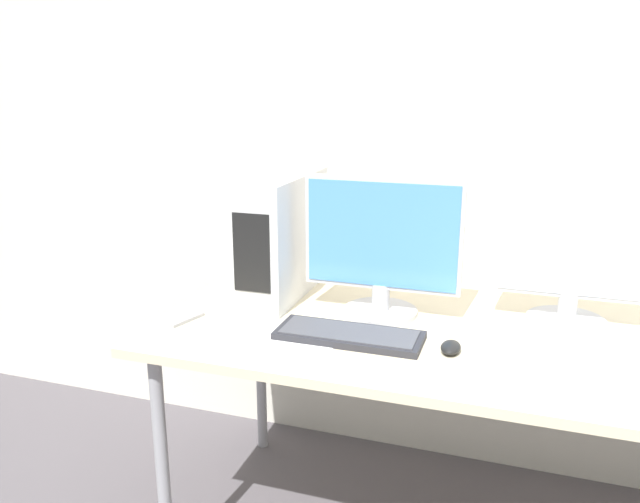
{
  "coord_description": "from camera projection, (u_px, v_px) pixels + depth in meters",
  "views": [
    {
      "loc": [
        -0.24,
        -1.31,
        1.48
      ],
      "look_at": [
        -0.82,
        0.44,
        0.97
      ],
      "focal_mm": 35.0,
      "sensor_mm": 36.0,
      "label": 1
    }
  ],
  "objects": [
    {
      "name": "desk",
      "position": [
        602.0,
        360.0,
        1.73
      ],
      "size": [
        2.56,
        0.89,
        0.77
      ],
      "color": "beige",
      "rests_on": "ground_plane"
    },
    {
      "name": "wall_back",
      "position": [
        608.0,
        120.0,
        2.09
      ],
      "size": [
        8.0,
        0.07,
        2.7
      ],
      "color": "beige",
      "rests_on": "ground_plane"
    },
    {
      "name": "keyboard",
      "position": [
        349.0,
        335.0,
        1.76
      ],
      "size": [
        0.41,
        0.16,
        0.02
      ],
      "color": "#28282D",
      "rests_on": "desk"
    },
    {
      "name": "monitor_main",
      "position": [
        382.0,
        247.0,
        1.9
      ],
      "size": [
        0.48,
        0.23,
        0.43
      ],
      "color": "#B7B7BC",
      "rests_on": "desk"
    },
    {
      "name": "cell_phone",
      "position": [
        182.0,
        318.0,
        1.9
      ],
      "size": [
        0.1,
        0.14,
        0.01
      ],
      "rotation": [
        0.0,
        0.0,
        -0.28
      ],
      "color": "#99999E",
      "rests_on": "desk"
    },
    {
      "name": "paper_sheet_left",
      "position": [
        294.0,
        347.0,
        1.7
      ],
      "size": [
        0.26,
        0.33,
        0.0
      ],
      "rotation": [
        0.0,
        0.0,
        0.17
      ],
      "color": "white",
      "rests_on": "desk"
    },
    {
      "name": "monitor_right_near",
      "position": [
        573.0,
        260.0,
        1.82
      ],
      "size": [
        0.44,
        0.23,
        0.41
      ],
      "color": "#B7B7BC",
      "rests_on": "desk"
    },
    {
      "name": "pc_tower",
      "position": [
        281.0,
        235.0,
        2.1
      ],
      "size": [
        0.17,
        0.49,
        0.41
      ],
      "color": "silver",
      "rests_on": "desk"
    },
    {
      "name": "mouse",
      "position": [
        451.0,
        347.0,
        1.67
      ],
      "size": [
        0.05,
        0.09,
        0.03
      ],
      "color": "black",
      "rests_on": "desk"
    }
  ]
}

